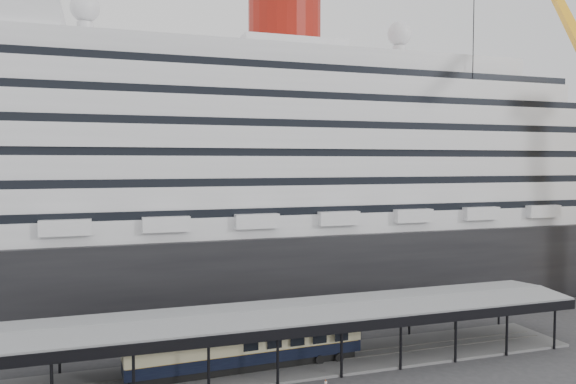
# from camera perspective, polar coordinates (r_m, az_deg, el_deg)

# --- Properties ---
(cruise_ship) EXTENTS (130.00, 30.00, 43.90)m
(cruise_ship) POSITION_cam_1_polar(r_m,az_deg,el_deg) (76.53, -6.01, 2.83)
(cruise_ship) COLOR black
(cruise_ship) RESTS_ON ground
(platform_canopy) EXTENTS (56.00, 9.18, 5.30)m
(platform_canopy) POSITION_cam_1_polar(r_m,az_deg,el_deg) (53.04, 0.64, -14.77)
(platform_canopy) COLOR slate
(platform_canopy) RESTS_ON ground
(pullman_carriage) EXTENTS (21.51, 3.79, 21.01)m
(pullman_carriage) POSITION_cam_1_polar(r_m,az_deg,el_deg) (51.75, -4.19, -15.01)
(pullman_carriage) COLOR black
(pullman_carriage) RESTS_ON ground
(traffic_cone_right) EXTENTS (0.44, 0.44, 0.74)m
(traffic_cone_right) POSITION_cam_1_polar(r_m,az_deg,el_deg) (48.94, 3.85, -18.82)
(traffic_cone_right) COLOR #D2510B
(traffic_cone_right) RESTS_ON ground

